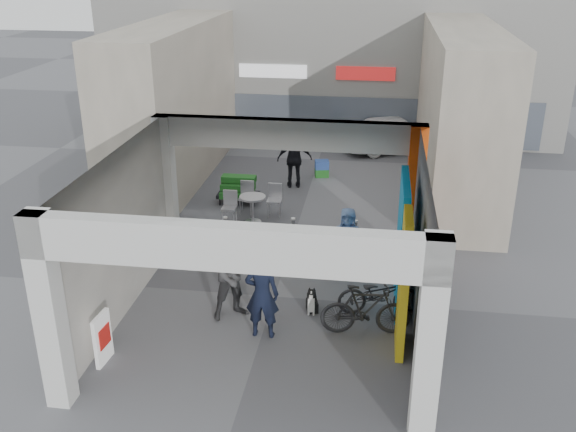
% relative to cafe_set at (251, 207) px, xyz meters
% --- Properties ---
extents(ground, '(90.00, 90.00, 0.00)m').
position_rel_cafe_set_xyz_m(ground, '(1.39, -4.33, -0.33)').
color(ground, '#5B5B61').
rests_on(ground, ground).
extents(arcade_canopy, '(6.40, 6.45, 6.40)m').
position_rel_cafe_set_xyz_m(arcade_canopy, '(1.93, -5.15, 1.97)').
color(arcade_canopy, silver).
rests_on(arcade_canopy, ground).
extents(far_building, '(18.00, 4.08, 8.00)m').
position_rel_cafe_set_xyz_m(far_building, '(1.39, 9.67, 3.66)').
color(far_building, white).
rests_on(far_building, ground).
extents(plaza_bldg_left, '(2.00, 9.00, 5.00)m').
position_rel_cafe_set_xyz_m(plaza_bldg_left, '(-3.11, 3.17, 2.17)').
color(plaza_bldg_left, '#AFA391').
rests_on(plaza_bldg_left, ground).
extents(plaza_bldg_right, '(2.00, 9.00, 5.00)m').
position_rel_cafe_set_xyz_m(plaza_bldg_right, '(5.89, 3.17, 2.17)').
color(plaza_bldg_right, '#AFA391').
rests_on(plaza_bldg_right, ground).
extents(bollard_left, '(0.09, 0.09, 0.87)m').
position_rel_cafe_set_xyz_m(bollard_left, '(-0.23, -2.08, 0.10)').
color(bollard_left, gray).
rests_on(bollard_left, ground).
extents(bollard_center, '(0.09, 0.09, 0.83)m').
position_rel_cafe_set_xyz_m(bollard_center, '(1.47, -1.83, 0.08)').
color(bollard_center, gray).
rests_on(bollard_center, ground).
extents(bollard_right, '(0.09, 0.09, 0.97)m').
position_rel_cafe_set_xyz_m(bollard_right, '(3.05, -2.09, 0.15)').
color(bollard_right, gray).
rests_on(bollard_right, ground).
extents(advert_board_near, '(0.14, 0.55, 1.00)m').
position_rel_cafe_set_xyz_m(advert_board_near, '(-1.35, -7.15, 0.18)').
color(advert_board_near, white).
rests_on(advert_board_near, ground).
extents(advert_board_far, '(0.20, 0.55, 1.00)m').
position_rel_cafe_set_xyz_m(advert_board_far, '(-1.35, -2.92, 0.18)').
color(advert_board_far, white).
rests_on(advert_board_far, ground).
extents(cafe_set, '(1.55, 1.25, 0.93)m').
position_rel_cafe_set_xyz_m(cafe_set, '(0.00, 0.00, 0.00)').
color(cafe_set, '#B5B4B9').
rests_on(cafe_set, ground).
extents(produce_stand, '(1.23, 0.67, 0.81)m').
position_rel_cafe_set_xyz_m(produce_stand, '(-0.60, 1.08, -0.01)').
color(produce_stand, black).
rests_on(produce_stand, ground).
extents(crate_stack, '(0.51, 0.43, 0.56)m').
position_rel_cafe_set_xyz_m(crate_stack, '(1.67, 3.84, -0.05)').
color(crate_stack, '#185317').
rests_on(crate_stack, ground).
extents(border_collie, '(0.23, 0.45, 0.62)m').
position_rel_cafe_set_xyz_m(border_collie, '(2.28, -4.87, -0.09)').
color(border_collie, black).
rests_on(border_collie, ground).
extents(man_with_dog, '(0.67, 0.44, 1.84)m').
position_rel_cafe_set_xyz_m(man_with_dog, '(1.41, -5.86, 0.59)').
color(man_with_dog, black).
rests_on(man_with_dog, ground).
extents(man_back_turned, '(1.23, 1.17, 2.00)m').
position_rel_cafe_set_xyz_m(man_back_turned, '(0.72, -5.23, 0.67)').
color(man_back_turned, '#39393B').
rests_on(man_back_turned, ground).
extents(man_elderly, '(0.79, 0.55, 1.56)m').
position_rel_cafe_set_xyz_m(man_elderly, '(2.88, -2.74, 0.45)').
color(man_elderly, '#6383C1').
rests_on(man_elderly, ground).
extents(man_crates, '(1.17, 0.67, 1.89)m').
position_rel_cafe_set_xyz_m(man_crates, '(0.90, 2.72, 0.61)').
color(man_crates, black).
rests_on(man_crates, ground).
extents(bicycle_front, '(1.83, 0.88, 0.92)m').
position_rel_cafe_set_xyz_m(bicycle_front, '(3.69, -4.69, 0.13)').
color(bicycle_front, black).
rests_on(bicycle_front, ground).
extents(bicycle_rear, '(1.85, 0.73, 1.08)m').
position_rel_cafe_set_xyz_m(bicycle_rear, '(3.42, -5.50, 0.21)').
color(bicycle_rear, black).
rests_on(bicycle_rear, ground).
extents(white_van, '(4.32, 3.01, 1.36)m').
position_rel_cafe_set_xyz_m(white_van, '(4.11, 7.17, 0.35)').
color(white_van, white).
rests_on(white_van, ground).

